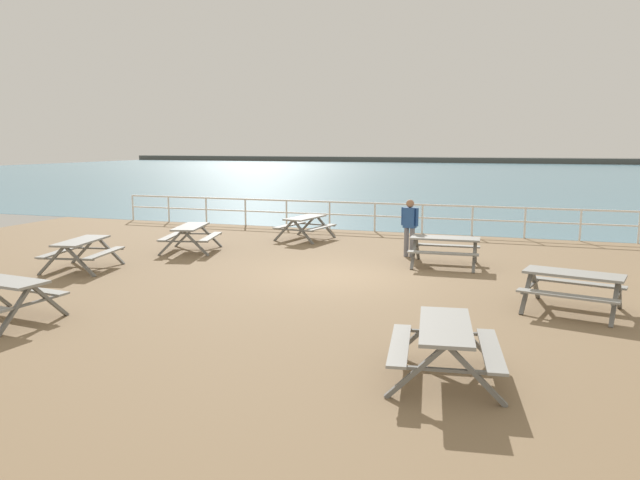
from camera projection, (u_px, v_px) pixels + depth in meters
ground_plane at (337, 279)px, 14.92m from camera, size 30.00×24.00×0.20m
sea_band at (480, 174)px, 64.29m from camera, size 142.00×90.00×0.01m
distant_shoreline at (497, 163)px, 104.55m from camera, size 142.00×6.00×1.80m
seaward_railing at (398, 212)px, 22.04m from camera, size 23.07×0.07×1.08m
picnic_table_near_left at (573, 282)px, 11.59m from camera, size 2.10×1.88×0.80m
picnic_table_near_right at (82, 247)px, 15.53m from camera, size 1.82×2.05×0.80m
picnic_table_mid_centre at (305, 222)px, 20.46m from camera, size 1.80×2.03×0.80m
picnic_table_far_left at (445, 244)px, 15.98m from camera, size 1.86×1.61×0.80m
picnic_table_far_right at (191, 232)px, 18.20m from camera, size 1.89×2.11×0.80m
picnic_table_seaward at (1, 290)px, 11.00m from camera, size 1.95×1.71×0.80m
picnic_table_corner at (445, 338)px, 8.26m from camera, size 1.76×1.99×0.80m
visitor at (410, 224)px, 17.22m from camera, size 0.52×0.30×1.66m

